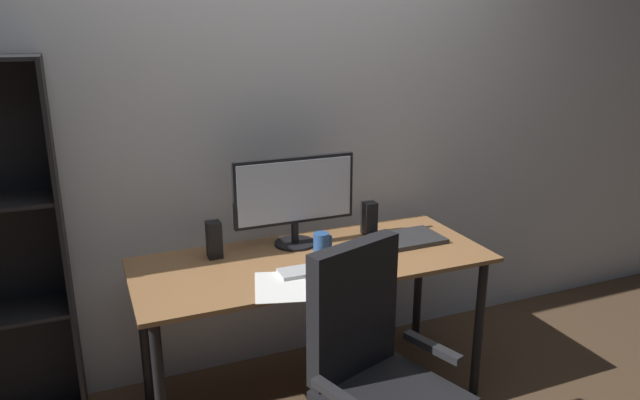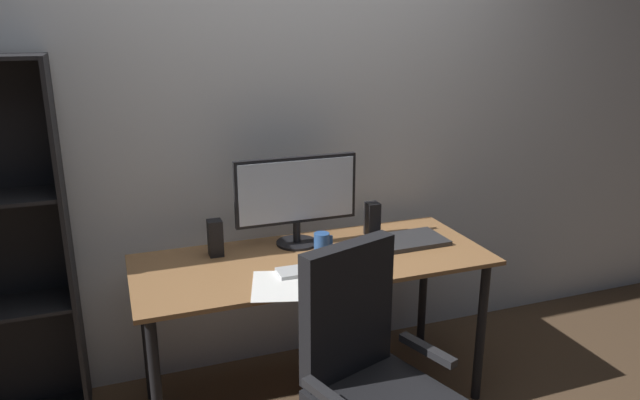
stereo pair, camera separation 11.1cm
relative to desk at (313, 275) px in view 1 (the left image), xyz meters
The scene contains 12 objects.
ground_plane 0.65m from the desk, ahead, with size 12.00×12.00×0.00m, color #4C3826.
back_wall 0.82m from the desk, 90.00° to the left, with size 6.40×0.10×2.60m, color silver.
desk is the anchor object (origin of this frame).
monitor 0.39m from the desk, 94.65° to the left, with size 0.59×0.20×0.43m.
keyboard 0.18m from the desk, 113.61° to the right, with size 0.29×0.11×0.02m, color #B7BABC.
mouse 0.21m from the desk, 37.83° to the right, with size 0.06×0.10×0.03m, color black.
coffee_mug 0.15m from the desk, 29.62° to the left, with size 0.09×0.07×0.10m.
laptop 0.53m from the desk, ahead, with size 0.32×0.23×0.02m, color #2D2D30.
speaker_left 0.48m from the desk, 155.91° to the left, with size 0.06×0.07×0.17m, color black.
speaker_right 0.45m from the desk, 25.81° to the left, with size 0.06×0.07×0.17m, color black.
paper_sheet 0.34m from the desk, 135.55° to the right, with size 0.21×0.30×0.00m, color white.
office_chair 0.69m from the desk, 90.98° to the right, with size 0.58×0.57×1.01m.
Camera 1 is at (-0.93, -2.31, 1.78)m, focal length 33.09 mm.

